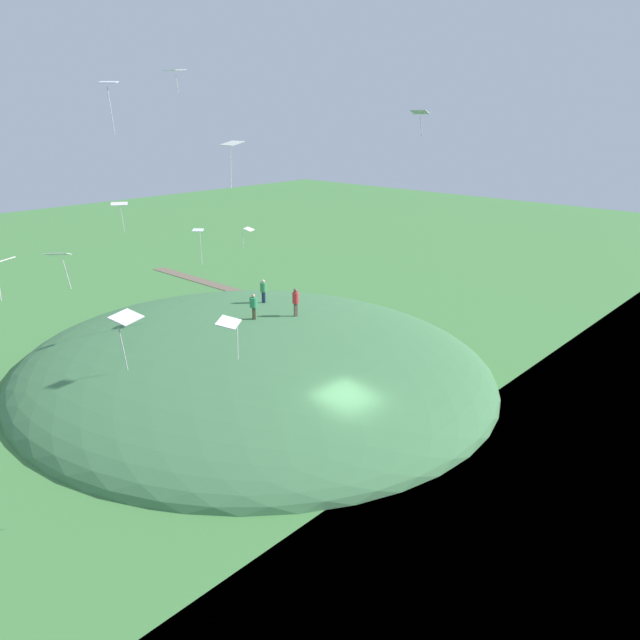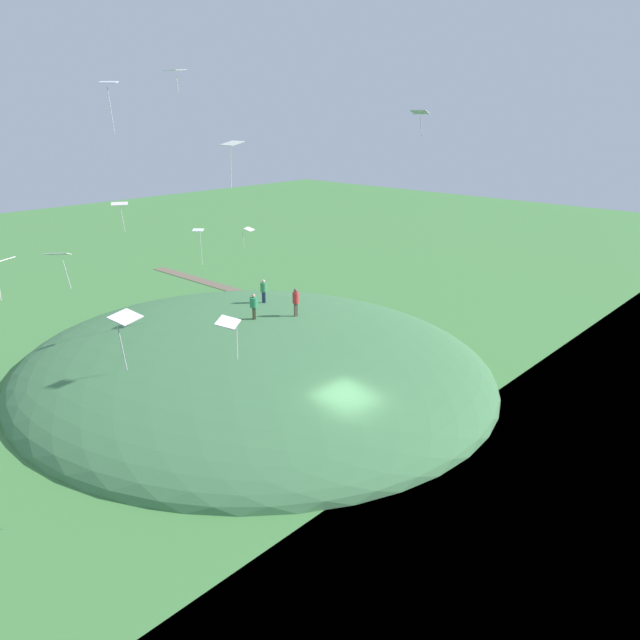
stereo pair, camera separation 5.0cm
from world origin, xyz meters
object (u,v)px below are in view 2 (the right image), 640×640
object	(u,v)px
person_near_shore	(296,299)
kite_7	(58,256)
kite_0	(420,113)
person_with_child	(264,288)
kite_1	(120,205)
kite_2	(249,230)
kite_3	(199,235)
kite_4	(125,321)
kite_5	(109,88)
kite_8	(175,71)
person_walking_path	(254,304)
kite_10	(232,146)
kite_6	(229,324)

from	to	relation	value
person_near_shore	kite_7	bearing A→B (deg)	-160.14
kite_0	person_with_child	bearing A→B (deg)	-6.87
kite_1	kite_2	size ratio (longest dim) A/B	1.42
person_near_shore	kite_3	xyz separation A→B (m)	(3.09, 4.64, 4.24)
kite_4	kite_5	world-z (taller)	kite_5
person_with_child	kite_4	world-z (taller)	kite_4
kite_0	kite_4	world-z (taller)	kite_0
kite_4	kite_8	world-z (taller)	kite_8
person_with_child	kite_7	distance (m)	17.11
person_walking_path	kite_0	bearing A→B (deg)	32.70
kite_5	kite_8	world-z (taller)	kite_8
kite_7	kite_8	world-z (taller)	kite_8
kite_0	kite_3	world-z (taller)	kite_0
kite_10	kite_0	bearing A→B (deg)	-152.50
kite_4	kite_7	world-z (taller)	kite_7
person_walking_path	kite_10	size ratio (longest dim) A/B	0.67
kite_3	kite_10	xyz separation A→B (m)	(-3.77, 0.34, 5.02)
kite_7	person_with_child	bearing A→B (deg)	-71.95
kite_3	kite_5	world-z (taller)	kite_5
person_walking_path	kite_1	xyz separation A→B (m)	(4.91, 5.34, 5.98)
person_with_child	kite_1	world-z (taller)	kite_1
person_near_shore	kite_7	size ratio (longest dim) A/B	1.12
kite_4	kite_8	xyz separation A→B (m)	(15.81, -13.11, 7.74)
kite_3	kite_0	bearing A→B (deg)	-161.86
kite_0	kite_5	size ratio (longest dim) A/B	0.55
kite_8	kite_10	xyz separation A→B (m)	(-6.43, 1.38, -3.77)
kite_6	person_with_child	bearing A→B (deg)	-45.05
person_near_shore	kite_8	world-z (taller)	kite_8
person_walking_path	kite_4	size ratio (longest dim) A/B	0.89
person_walking_path	person_near_shore	world-z (taller)	person_near_shore
person_near_shore	kite_6	distance (m)	16.93
person_walking_path	kite_1	bearing A→B (deg)	-108.30
kite_4	kite_6	size ratio (longest dim) A/B	1.23
kite_1	kite_8	bearing A→B (deg)	-97.27
kite_3	kite_4	bearing A→B (deg)	137.42
kite_5	person_with_child	bearing A→B (deg)	-68.33
kite_4	kite_7	size ratio (longest dim) A/B	1.12
kite_4	kite_8	size ratio (longest dim) A/B	1.48
person_walking_path	kite_10	bearing A→B (deg)	-29.23
kite_1	kite_8	distance (m)	8.18
person_with_child	kite_10	bearing A→B (deg)	-77.49
person_with_child	kite_6	xyz separation A→B (m)	(-13.80, 13.82, 4.47)
kite_0	kite_6	bearing A→B (deg)	95.17
person_walking_path	kite_7	bearing A→B (deg)	-54.15
kite_4	kite_8	distance (m)	21.95
kite_7	kite_8	bearing A→B (deg)	-57.70
person_near_shore	kite_5	distance (m)	16.47
kite_3	kite_7	size ratio (longest dim) A/B	1.38
kite_0	kite_7	distance (m)	16.71
person_with_child	kite_5	xyz separation A→B (m)	(-4.88, 12.28, 12.02)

